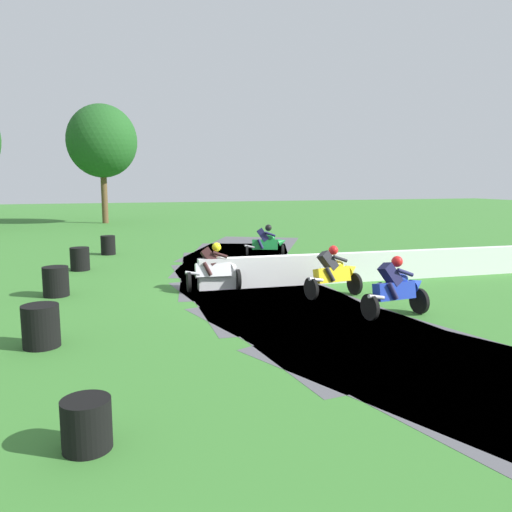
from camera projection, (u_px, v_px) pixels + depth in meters
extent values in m
plane|color=#38752D|center=(257.00, 287.00, 14.77)|extent=(120.00, 120.00, 0.00)
cube|color=#515156|center=(247.00, 248.00, 23.39)|extent=(7.74, 9.89, 0.01)
cube|color=#515156|center=(239.00, 257.00, 20.51)|extent=(6.77, 9.85, 0.01)
cube|color=#515156|center=(240.00, 270.00, 17.62)|extent=(5.65, 9.61, 0.01)
cube|color=#515156|center=(257.00, 287.00, 14.78)|extent=(4.42, 9.17, 0.01)
cube|color=#515156|center=(298.00, 311.00, 12.05)|extent=(5.01, 9.40, 0.01)
cube|color=#515156|center=(383.00, 346.00, 9.49)|extent=(6.19, 9.75, 0.01)
cube|color=white|center=(428.00, 263.00, 16.22)|extent=(14.88, 0.88, 0.90)
cylinder|color=black|center=(283.00, 252.00, 19.85)|extent=(0.28, 0.67, 0.68)
cylinder|color=black|center=(247.00, 252.00, 19.82)|extent=(0.28, 0.67, 0.68)
cube|color=#198438|center=(265.00, 245.00, 19.83)|extent=(1.05, 0.60, 0.43)
ellipsoid|color=#198438|center=(269.00, 238.00, 19.83)|extent=(0.51, 0.42, 0.28)
cone|color=#198438|center=(282.00, 242.00, 19.84)|extent=(0.46, 0.44, 0.44)
cylinder|color=#B2B2B7|center=(250.00, 247.00, 19.70)|extent=(0.42, 0.21, 0.17)
cube|color=#1E1E4C|center=(263.00, 235.00, 19.82)|extent=(0.55, 0.46, 0.60)
sphere|color=black|center=(268.00, 228.00, 19.82)|extent=(0.26, 0.26, 0.26)
cylinder|color=#1E1E4C|center=(270.00, 234.00, 20.01)|extent=(0.43, 0.22, 0.24)
cylinder|color=#1E1E4C|center=(270.00, 234.00, 19.65)|extent=(0.43, 0.22, 0.24)
cylinder|color=#1E1E4C|center=(260.00, 244.00, 20.01)|extent=(0.28, 0.22, 0.42)
cylinder|color=#1E1E4C|center=(260.00, 244.00, 19.65)|extent=(0.28, 0.22, 0.42)
cylinder|color=black|center=(238.00, 280.00, 14.40)|extent=(0.15, 0.76, 0.75)
cylinder|color=black|center=(189.00, 282.00, 14.08)|extent=(0.15, 0.76, 0.75)
cube|color=silver|center=(213.00, 270.00, 14.29)|extent=(1.03, 0.46, 0.47)
ellipsoid|color=silver|center=(219.00, 261.00, 14.37)|extent=(0.46, 0.37, 0.31)
cone|color=silver|center=(236.00, 265.00, 14.46)|extent=(0.41, 0.41, 0.48)
cylinder|color=#B2B2B7|center=(192.00, 273.00, 14.02)|extent=(0.42, 0.16, 0.18)
cube|color=#331919|center=(209.00, 257.00, 14.33)|extent=(0.51, 0.46, 0.63)
sphere|color=yellow|center=(217.00, 247.00, 14.42)|extent=(0.26, 0.26, 0.26)
cylinder|color=#331919|center=(218.00, 257.00, 14.57)|extent=(0.43, 0.18, 0.24)
cylinder|color=#331919|center=(220.00, 255.00, 14.22)|extent=(0.43, 0.18, 0.24)
cylinder|color=#331919|center=(206.00, 271.00, 14.42)|extent=(0.27, 0.23, 0.42)
cylinder|color=#331919|center=(207.00, 269.00, 14.07)|extent=(0.27, 0.23, 0.42)
cylinder|color=black|center=(355.00, 284.00, 13.79)|extent=(0.20, 0.74, 0.73)
cylinder|color=black|center=(311.00, 289.00, 13.17)|extent=(0.20, 0.74, 0.73)
cube|color=yellow|center=(332.00, 275.00, 13.50)|extent=(1.04, 0.52, 0.46)
ellipsoid|color=yellow|center=(336.00, 265.00, 13.60)|extent=(0.48, 0.39, 0.30)
cone|color=yellow|center=(352.00, 269.00, 13.81)|extent=(0.44, 0.43, 0.47)
cylinder|color=#B2B2B7|center=(316.00, 280.00, 13.12)|extent=(0.42, 0.15, 0.18)
cube|color=#28282D|center=(328.00, 261.00, 13.49)|extent=(0.54, 0.41, 0.62)
sphere|color=red|center=(333.00, 250.00, 13.61)|extent=(0.26, 0.26, 0.26)
cylinder|color=#28282D|center=(333.00, 260.00, 13.78)|extent=(0.44, 0.14, 0.24)
cylinder|color=#28282D|center=(340.00, 259.00, 13.46)|extent=(0.44, 0.14, 0.24)
cylinder|color=#28282D|center=(323.00, 275.00, 13.58)|extent=(0.29, 0.19, 0.42)
cylinder|color=#28282D|center=(330.00, 274.00, 13.26)|extent=(0.29, 0.19, 0.42)
cylinder|color=black|center=(419.00, 301.00, 11.79)|extent=(0.16, 0.70, 0.69)
cylinder|color=black|center=(370.00, 307.00, 11.23)|extent=(0.16, 0.70, 0.69)
cube|color=#1E38B2|center=(394.00, 291.00, 11.51)|extent=(1.03, 0.45, 0.44)
ellipsoid|color=#1E38B2|center=(400.00, 279.00, 11.58)|extent=(0.47, 0.36, 0.28)
cone|color=#1E38B2|center=(417.00, 283.00, 11.78)|extent=(0.43, 0.40, 0.45)
cylinder|color=#B2B2B7|center=(376.00, 297.00, 11.16)|extent=(0.42, 0.14, 0.17)
cube|color=#1E1E4C|center=(390.00, 275.00, 11.48)|extent=(0.53, 0.38, 0.61)
sphere|color=red|center=(397.00, 262.00, 11.57)|extent=(0.26, 0.26, 0.26)
cylinder|color=#1E1E4C|center=(395.00, 273.00, 11.76)|extent=(0.43, 0.12, 0.24)
cylinder|color=#1E1E4C|center=(405.00, 272.00, 11.43)|extent=(0.43, 0.12, 0.24)
cylinder|color=#1E1E4C|center=(383.00, 291.00, 11.60)|extent=(0.28, 0.17, 0.42)
cylinder|color=#1E1E4C|center=(393.00, 291.00, 11.27)|extent=(0.28, 0.17, 0.42)
cylinder|color=black|center=(108.00, 252.00, 21.24)|extent=(0.60, 0.60, 0.20)
cylinder|color=black|center=(108.00, 248.00, 21.21)|extent=(0.60, 0.60, 0.20)
cylinder|color=black|center=(108.00, 243.00, 21.19)|extent=(0.60, 0.60, 0.20)
cylinder|color=black|center=(108.00, 238.00, 21.16)|extent=(0.60, 0.60, 0.20)
cylinder|color=black|center=(80.00, 267.00, 17.52)|extent=(0.65, 0.65, 0.20)
cylinder|color=black|center=(80.00, 262.00, 17.49)|extent=(0.65, 0.65, 0.20)
cylinder|color=black|center=(80.00, 256.00, 17.46)|extent=(0.65, 0.65, 0.20)
cylinder|color=black|center=(79.00, 250.00, 17.43)|extent=(0.65, 0.65, 0.20)
cylinder|color=black|center=(56.00, 292.00, 13.61)|extent=(0.68, 0.68, 0.20)
cylinder|color=black|center=(56.00, 285.00, 13.58)|extent=(0.68, 0.68, 0.20)
cylinder|color=black|center=(56.00, 278.00, 13.55)|extent=(0.68, 0.68, 0.20)
cylinder|color=black|center=(55.00, 270.00, 13.52)|extent=(0.68, 0.68, 0.20)
cylinder|color=black|center=(42.00, 341.00, 9.45)|extent=(0.68, 0.68, 0.20)
cylinder|color=black|center=(41.00, 331.00, 9.42)|extent=(0.68, 0.68, 0.20)
cylinder|color=black|center=(41.00, 321.00, 9.39)|extent=(0.68, 0.68, 0.20)
cylinder|color=black|center=(40.00, 310.00, 9.36)|extent=(0.68, 0.68, 0.20)
cylinder|color=black|center=(87.00, 440.00, 5.85)|extent=(0.57, 0.57, 0.20)
cylinder|color=black|center=(87.00, 424.00, 5.82)|extent=(0.57, 0.57, 0.20)
cylinder|color=black|center=(86.00, 408.00, 5.79)|extent=(0.57, 0.57, 0.20)
cylinder|color=brown|center=(104.00, 197.00, 36.79)|extent=(0.44, 0.44, 3.80)
ellipsoid|color=#1E511E|center=(102.00, 141.00, 36.20)|extent=(4.96, 4.96, 5.20)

